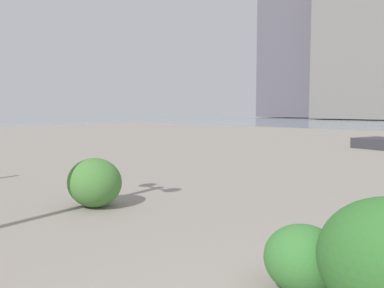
# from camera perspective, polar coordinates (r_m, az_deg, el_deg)

# --- Properties ---
(building_highrise) EXTENTS (12.28, 10.39, 29.59)m
(building_highrise) POSITION_cam_1_polar(r_m,az_deg,el_deg) (79.68, 14.92, 14.34)
(building_highrise) COLOR #5B5660
(building_highrise) RESTS_ON ground
(shrub_round) EXTENTS (0.65, 0.58, 0.55)m
(shrub_round) POSITION_cam_1_polar(r_m,az_deg,el_deg) (3.51, 15.12, -15.09)
(shrub_round) COLOR #387533
(shrub_round) RESTS_ON ground
(shrub_tall) EXTENTS (0.86, 0.78, 0.73)m
(shrub_tall) POSITION_cam_1_polar(r_m,az_deg,el_deg) (6.34, -13.31, -5.20)
(shrub_tall) COLOR #477F38
(shrub_tall) RESTS_ON ground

